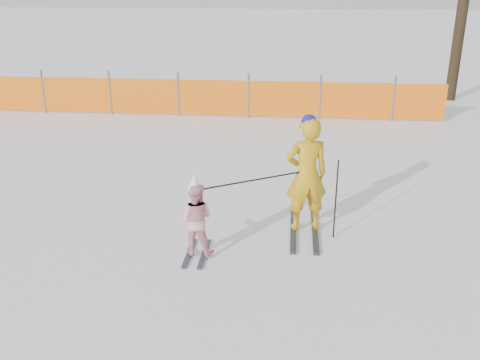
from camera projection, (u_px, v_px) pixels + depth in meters
ground at (237, 257)px, 7.72m from camera, size 120.00×120.00×0.00m
adult at (307, 175)px, 8.19m from camera, size 0.75×1.65×1.89m
child at (196, 218)px, 7.58m from camera, size 0.56×0.86×1.26m
ski_poles at (291, 189)px, 7.92m from camera, size 1.93×0.84×1.26m
safety_fence at (166, 97)px, 15.25m from camera, size 15.44×0.06×1.25m
tree_trunks at (476, 3)px, 16.47m from camera, size 1.63×0.81×6.34m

